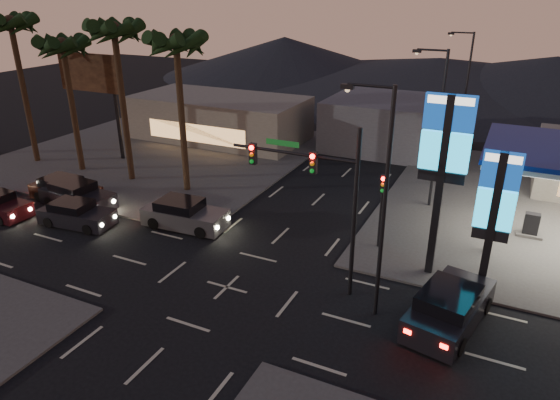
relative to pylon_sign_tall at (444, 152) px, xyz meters
The scene contains 24 objects.
ground 11.97m from the pylon_sign_tall, 147.09° to the right, with size 140.00×140.00×0.00m, color black.
corner_lot_nw 27.40m from the pylon_sign_tall, 156.80° to the left, with size 24.00×24.00×0.12m, color #47443F.
pylon_sign_tall is the anchor object (origin of this frame).
pylon_sign_short 3.20m from the pylon_sign_tall, 21.80° to the right, with size 1.60×0.35×7.00m.
traffic_signal_mast 6.02m from the pylon_sign_tall, 143.48° to the right, with size 6.10×0.39×8.00m.
pedestal_signal 4.82m from the pylon_sign_tall, 153.73° to the left, with size 0.32×0.39×4.30m.
streetlight_near 4.86m from the pylon_sign_tall, 110.76° to the right, with size 2.14×0.25×10.00m.
streetlight_mid 8.70m from the pylon_sign_tall, 101.35° to the left, with size 2.14×0.25×10.00m.
streetlight_far 22.57m from the pylon_sign_tall, 94.34° to the left, with size 2.14×0.25×10.00m.
palm_a 18.21m from the pylon_sign_tall, 167.12° to the left, with size 4.41×4.41×10.86m.
palm_b 23.13m from the pylon_sign_tall, 169.92° to the left, with size 4.41×4.41×11.46m.
palm_c 27.90m from the pylon_sign_tall, behind, with size 4.41×4.41×10.26m.
palm_d 32.96m from the pylon_sign_tall, behind, with size 4.41×4.41×11.66m.
billboard 29.95m from the pylon_sign_tall, 165.50° to the left, with size 6.00×0.30×8.50m.
building_far_west 28.25m from the pylon_sign_tall, 143.75° to the left, with size 16.00×8.00×4.00m, color #726B5B.
building_far_mid 21.91m from the pylon_sign_tall, 107.59° to the left, with size 12.00×9.00×4.40m, color #4C4C51.
hill_left 64.06m from the pylon_sign_tall, 121.58° to the left, with size 40.00×40.00×6.00m, color black.
hill_right 55.02m from the pylon_sign_tall, 83.20° to the left, with size 50.00×50.00×5.00m, color black.
hill_center 55.33m from the pylon_sign_tall, 98.86° to the left, with size 60.00×60.00×4.00m, color black.
car_lane_a_front 21.34m from the pylon_sign_tall, behind, with size 4.74×2.33×1.50m.
car_lane_b_front 15.32m from the pylon_sign_tall, behind, with size 5.28×2.44×1.69m.
car_lane_b_mid 23.01m from the pylon_sign_tall, behind, with size 5.34×2.55×1.69m.
car_lane_b_rear 24.52m from the pylon_sign_tall, behind, with size 5.01×2.20×1.62m.
suv_station 6.95m from the pylon_sign_tall, 69.14° to the right, with size 3.28×5.69×1.79m.
Camera 1 is at (11.11, -17.31, 13.21)m, focal length 32.00 mm.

